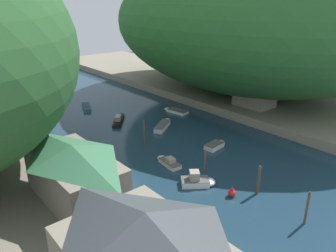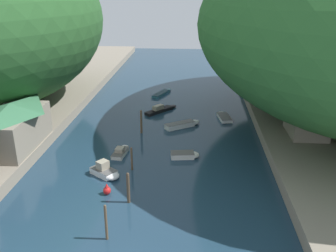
# 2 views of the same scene
# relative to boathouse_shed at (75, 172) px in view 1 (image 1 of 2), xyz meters

# --- Properties ---
(water_surface) EXTENTS (130.00, 130.00, 0.00)m
(water_surface) POSITION_rel_boathouse_shed_xyz_m (15.83, 11.19, -4.00)
(water_surface) COLOR #1E384C
(water_surface) RESTS_ON ground
(right_bank) EXTENTS (22.00, 120.00, 1.35)m
(right_bank) POSITION_rel_boathouse_shed_xyz_m (39.96, 11.19, -3.32)
(right_bank) COLOR gray
(right_bank) RESTS_ON ground
(hillside_right) EXTENTS (41.08, 57.51, 24.76)m
(hillside_right) POSITION_rel_boathouse_shed_xyz_m (41.06, 13.76, 9.73)
(hillside_right) COLOR #2D662D
(hillside_right) RESTS_ON right_bank
(boathouse_shed) EXTENTS (5.54, 10.69, 5.15)m
(boathouse_shed) POSITION_rel_boathouse_shed_xyz_m (0.00, 0.00, 0.00)
(boathouse_shed) COLOR gray
(boathouse_shed) RESTS_ON left_bank
(right_bank_cottage) EXTENTS (4.56, 6.27, 4.09)m
(right_bank_cottage) POSITION_rel_boathouse_shed_xyz_m (34.26, 6.16, -0.53)
(right_bank_cottage) COLOR gray
(right_bank_cottage) RESTS_ON right_bank
(boat_far_right_bank) EXTENTS (1.68, 3.88, 0.97)m
(boat_far_right_bank) POSITION_rel_boathouse_shed_xyz_m (11.91, 1.68, -3.69)
(boat_far_right_bank) COLOR silver
(boat_far_right_bank) RESTS_ON water_surface
(boat_yellow_tender) EXTENTS (3.44, 1.77, 0.66)m
(boat_yellow_tender) POSITION_rel_boathouse_shed_xyz_m (19.59, 1.19, -3.68)
(boat_yellow_tender) COLOR silver
(boat_yellow_tender) RESTS_ON water_surface
(boat_open_rowboat) EXTENTS (5.02, 5.67, 1.14)m
(boat_open_rowboat) POSITION_rel_boathouse_shed_xyz_m (15.32, 17.50, -3.66)
(boat_open_rowboat) COLOR black
(boat_open_rowboat) RESTS_ON water_surface
(boat_cabin_cruiser) EXTENTS (3.72, 3.34, 1.57)m
(boat_cabin_cruiser) POSITION_rel_boathouse_shed_xyz_m (11.34, -3.79, -3.52)
(boat_cabin_cruiser) COLOR white
(boat_cabin_cruiser) RESTS_ON water_surface
(boat_red_skiff) EXTENTS (3.40, 6.03, 0.44)m
(boat_red_skiff) POSITION_rel_boathouse_shed_xyz_m (14.69, 27.21, -3.78)
(boat_red_skiff) COLOR teal
(boat_red_skiff) RESTS_ON water_surface
(boat_white_cruiser) EXTENTS (2.31, 4.69, 0.50)m
(boat_white_cruiser) POSITION_rel_boathouse_shed_xyz_m (24.84, 15.08, -3.75)
(boat_white_cruiser) COLOR white
(boat_white_cruiser) RESTS_ON water_surface
(boat_mid_channel) EXTENTS (5.19, 4.00, 0.72)m
(boat_mid_channel) POSITION_rel_boathouse_shed_xyz_m (19.03, 11.06, -3.65)
(boat_mid_channel) COLOR white
(boat_mid_channel) RESTS_ON water_surface
(mooring_post_nearest) EXTENTS (0.22, 0.22, 3.17)m
(mooring_post_nearest) POSITION_rel_boathouse_shed_xyz_m (13.79, -14.00, -2.41)
(mooring_post_nearest) COLOR brown
(mooring_post_nearest) RESTS_ON water_surface
(mooring_post_second) EXTENTS (0.30, 0.30, 3.08)m
(mooring_post_second) POSITION_rel_boathouse_shed_xyz_m (14.60, -8.65, -2.45)
(mooring_post_second) COLOR #4C3D2D
(mooring_post_second) RESTS_ON water_surface
(mooring_post_middle) EXTENTS (0.22, 0.22, 2.67)m
(mooring_post_middle) POSITION_rel_boathouse_shed_xyz_m (13.86, -2.25, -2.66)
(mooring_post_middle) COLOR brown
(mooring_post_middle) RESTS_ON water_surface
(mooring_post_farthest) EXTENTS (0.28, 0.28, 3.22)m
(mooring_post_farthest) POSITION_rel_boathouse_shed_xyz_m (13.41, 8.34, -2.38)
(mooring_post_farthest) COLOR brown
(mooring_post_farthest) RESTS_ON water_surface
(channel_buoy_near) EXTENTS (0.76, 0.76, 1.14)m
(channel_buoy_near) POSITION_rel_boathouse_shed_xyz_m (12.28, -7.37, -3.56)
(channel_buoy_near) COLOR red
(channel_buoy_near) RESTS_ON water_surface
(person_on_quay) EXTENTS (0.27, 0.41, 1.69)m
(person_on_quay) POSITION_rel_boathouse_shed_xyz_m (0.49, -6.67, -1.67)
(person_on_quay) COLOR #282D3D
(person_on_quay) RESTS_ON left_bank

